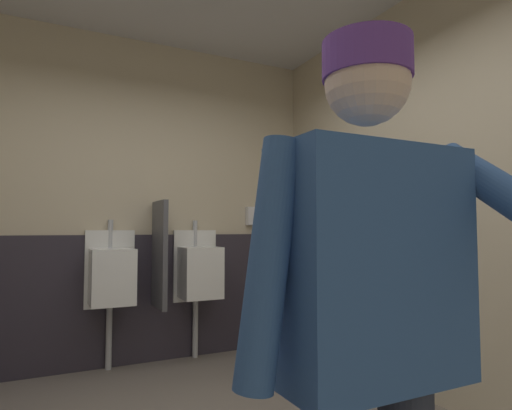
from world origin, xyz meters
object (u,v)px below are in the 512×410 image
urinal_middle (199,272)px  trash_bin (346,341)px  urinal_left (112,276)px  person (373,307)px  soap_dispenser (252,216)px

urinal_middle → trash_bin: bearing=-52.9°
trash_bin → urinal_left: bearing=145.7°
urinal_middle → trash_bin: urinal_middle is taller
trash_bin → person: bearing=-126.5°
urinal_left → trash_bin: (1.55, -1.06, -0.46)m
trash_bin → soap_dispenser: (-0.22, 1.18, 0.97)m
urinal_left → person: bearing=-85.5°
urinal_left → soap_dispenser: soap_dispenser is taller
urinal_left → trash_bin: 1.93m
soap_dispenser → urinal_left: bearing=-174.9°
person → soap_dispenser: bearing=69.5°
urinal_left → urinal_middle: 0.75m
soap_dispenser → urinal_middle: bearing=-168.4°
trash_bin → soap_dispenser: size_ratio=3.51×
urinal_left → trash_bin: urinal_left is taller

